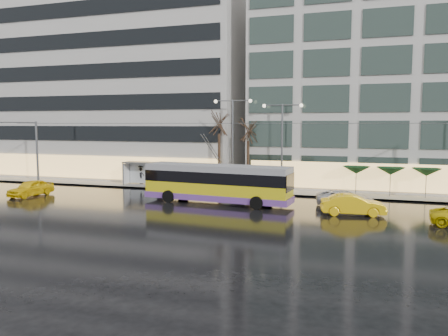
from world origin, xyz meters
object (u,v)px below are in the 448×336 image
at_px(bus_shelter, 140,168).
at_px(taxi_a, 31,188).
at_px(trolleybus, 217,185).
at_px(street_lamp_near, 233,131).

xyz_separation_m(bus_shelter, taxi_a, (-6.67, -8.96, -1.20)).
height_order(trolleybus, taxi_a, trolleybus).
height_order(trolleybus, bus_shelter, trolleybus).
bearing_deg(trolleybus, taxi_a, -174.06).
relative_size(trolleybus, bus_shelter, 3.08).
bearing_deg(street_lamp_near, trolleybus, -84.07).
bearing_deg(bus_shelter, trolleybus, -32.55).
bearing_deg(street_lamp_near, taxi_a, -151.99).
xyz_separation_m(trolleybus, street_lamp_near, (-0.75, 7.22, 4.39)).
distance_m(trolleybus, bus_shelter, 13.21).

